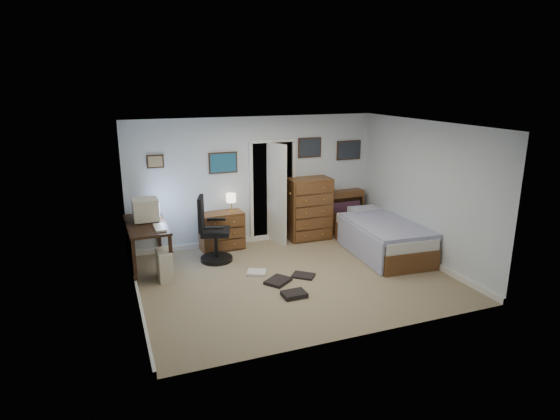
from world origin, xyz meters
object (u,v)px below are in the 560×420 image
object	(u,v)px
computer_desk	(141,235)
office_chair	(212,236)
tall_dresser	(309,209)
bed	(382,237)
low_dresser	(222,231)

from	to	relation	value
computer_desk	office_chair	world-z (taller)	office_chair
computer_desk	tall_dresser	distance (m)	3.39
tall_dresser	bed	bearing A→B (deg)	-52.74
office_chair	bed	world-z (taller)	office_chair
computer_desk	office_chair	bearing A→B (deg)	-2.64
office_chair	tall_dresser	size ratio (longest dim) A/B	0.94
computer_desk	low_dresser	world-z (taller)	computer_desk
bed	office_chair	bearing A→B (deg)	169.73
low_dresser	tall_dresser	world-z (taller)	tall_dresser
office_chair	low_dresser	distance (m)	0.64
office_chair	tall_dresser	distance (m)	2.21
office_chair	bed	xyz separation A→B (m)	(3.07, -0.77, -0.14)
computer_desk	tall_dresser	size ratio (longest dim) A/B	1.13
computer_desk	office_chair	xyz separation A→B (m)	(1.21, -0.03, -0.17)
low_dresser	tall_dresser	distance (m)	1.84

